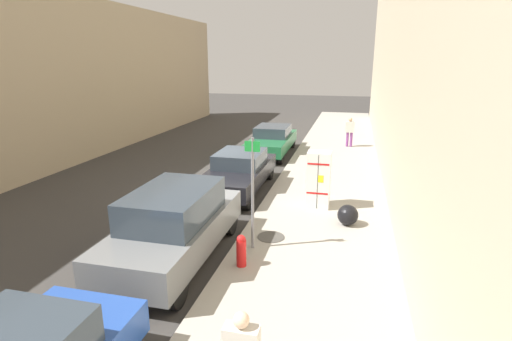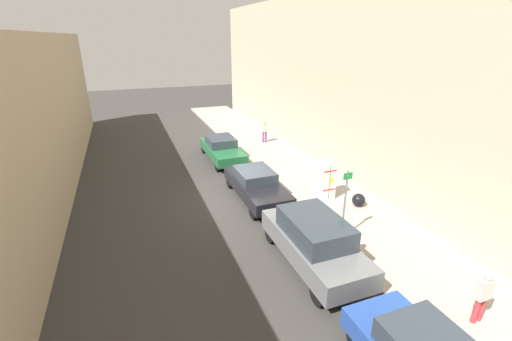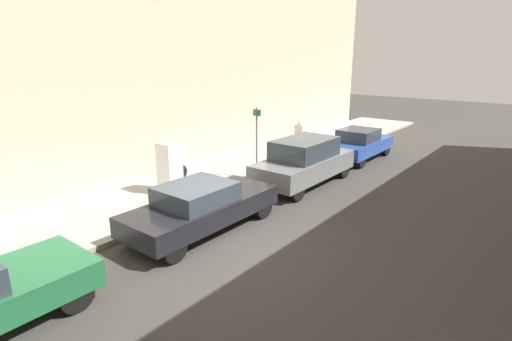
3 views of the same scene
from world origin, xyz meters
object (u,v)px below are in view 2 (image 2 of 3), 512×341
parked_sedan_green (222,148)px  pedestrian_standing_near (265,130)px  trash_bag (359,200)px  parked_sedan_dark (256,184)px  parked_suv_gray (314,241)px  fire_hydrant (357,243)px  discarded_refrigerator (326,180)px  pedestrian_walking_far (483,295)px  street_sign_post (345,202)px

parked_sedan_green → pedestrian_standing_near: bearing=-150.8°
trash_bag → parked_sedan_dark: parked_sedan_dark is taller
parked_suv_gray → pedestrian_standing_near: bearing=-105.6°
parked_sedan_green → parked_sedan_dark: parked_sedan_dark is taller
fire_hydrant → parked_suv_gray: parked_suv_gray is taller
discarded_refrigerator → pedestrian_walking_far: bearing=88.3°
street_sign_post → parked_sedan_dark: 4.94m
street_sign_post → parked_sedan_green: size_ratio=0.57×
trash_bag → parked_suv_gray: size_ratio=0.12×
parked_sedan_dark → parked_suv_gray: size_ratio=1.00×
trash_bag → parked_sedan_green: size_ratio=0.12×
pedestrian_standing_near → parked_sedan_dark: size_ratio=0.33×
trash_bag → parked_sedan_green: parked_sedan_green is taller
parked_sedan_dark → pedestrian_standing_near: bearing=-114.9°
fire_hydrant → parked_sedan_dark: parked_sedan_dark is taller
street_sign_post → trash_bag: bearing=-138.3°
street_sign_post → parked_sedan_dark: (1.66, -4.55, -0.93)m
street_sign_post → parked_sedan_green: (1.66, -10.47, -0.94)m
fire_hydrant → parked_sedan_green: size_ratio=0.16×
street_sign_post → pedestrian_walking_far: size_ratio=1.78×
parked_sedan_dark → parked_suv_gray: bearing=90.0°
street_sign_post → parked_sedan_dark: street_sign_post is taller
discarded_refrigerator → street_sign_post: bearing=68.5°
parked_sedan_green → street_sign_post: bearing=99.0°
pedestrian_walking_far → parked_suv_gray: (2.70, -3.88, -0.10)m
fire_hydrant → pedestrian_standing_near: (-2.08, -13.48, 0.49)m
parked_suv_gray → street_sign_post: bearing=-154.7°
discarded_refrigerator → parked_sedan_green: discarded_refrigerator is taller
parked_sedan_green → pedestrian_walking_far: bearing=100.1°
discarded_refrigerator → parked_sedan_dark: (2.93, -1.34, -0.29)m
street_sign_post → fire_hydrant: (0.03, 0.93, -1.14)m
pedestrian_standing_near → parked_sedan_green: size_ratio=0.32×
discarded_refrigerator → street_sign_post: street_sign_post is taller
street_sign_post → parked_suv_gray: size_ratio=0.59×
discarded_refrigerator → trash_bag: size_ratio=3.05×
street_sign_post → pedestrian_standing_near: (-2.05, -12.55, -0.65)m
discarded_refrigerator → fire_hydrant: 4.37m
discarded_refrigerator → street_sign_post: 3.52m
street_sign_post → parked_sedan_dark: size_ratio=0.59×
pedestrian_walking_far → fire_hydrant: bearing=-106.0°
pedestrian_walking_far → pedestrian_standing_near: bearing=-125.3°
fire_hydrant → parked_suv_gray: 1.69m
parked_sedan_dark → parked_suv_gray: (0.00, 5.34, 0.18)m
fire_hydrant → discarded_refrigerator: bearing=-107.3°
parked_sedan_dark → street_sign_post: bearing=110.0°
pedestrian_walking_far → parked_suv_gray: bearing=-87.0°
trash_bag → pedestrian_standing_near: size_ratio=0.37×
trash_bag → street_sign_post: bearing=41.7°
trash_bag → pedestrian_walking_far: bearing=80.0°
parked_sedan_green → parked_sedan_dark: 5.92m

